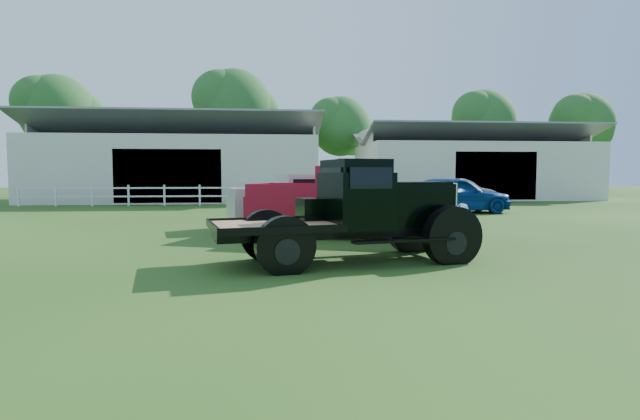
{
  "coord_description": "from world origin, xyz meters",
  "views": [
    {
      "loc": [
        -0.81,
        -9.38,
        1.82
      ],
      "look_at": [
        0.2,
        1.2,
        1.05
      ],
      "focal_mm": 28.0,
      "sensor_mm": 36.0,
      "label": 1
    }
  ],
  "objects_px": {
    "red_pickup": "(346,201)",
    "misc_car_grey": "(454,194)",
    "vintage_flatbed": "(350,211)",
    "misc_car_blue": "(454,195)",
    "white_pickup": "(299,201)"
  },
  "relations": [
    {
      "from": "white_pickup",
      "to": "misc_car_grey",
      "type": "relative_size",
      "value": 1.01
    },
    {
      "from": "red_pickup",
      "to": "vintage_flatbed",
      "type": "bearing_deg",
      "value": -77.62
    },
    {
      "from": "misc_car_grey",
      "to": "vintage_flatbed",
      "type": "bearing_deg",
      "value": 126.25
    },
    {
      "from": "vintage_flatbed",
      "to": "red_pickup",
      "type": "relative_size",
      "value": 0.94
    },
    {
      "from": "misc_car_blue",
      "to": "misc_car_grey",
      "type": "distance_m",
      "value": 2.29
    },
    {
      "from": "red_pickup",
      "to": "misc_car_blue",
      "type": "xyz_separation_m",
      "value": [
        6.35,
        8.22,
        -0.18
      ]
    },
    {
      "from": "vintage_flatbed",
      "to": "misc_car_grey",
      "type": "xyz_separation_m",
      "value": [
        7.64,
        14.52,
        -0.27
      ]
    },
    {
      "from": "red_pickup",
      "to": "white_pickup",
      "type": "height_order",
      "value": "red_pickup"
    },
    {
      "from": "vintage_flatbed",
      "to": "misc_car_blue",
      "type": "relative_size",
      "value": 1.06
    },
    {
      "from": "vintage_flatbed",
      "to": "misc_car_grey",
      "type": "relative_size",
      "value": 1.11
    },
    {
      "from": "red_pickup",
      "to": "misc_car_grey",
      "type": "distance_m",
      "value": 12.59
    },
    {
      "from": "red_pickup",
      "to": "misc_car_grey",
      "type": "relative_size",
      "value": 1.19
    },
    {
      "from": "misc_car_blue",
      "to": "vintage_flatbed",
      "type": "bearing_deg",
      "value": 146.48
    },
    {
      "from": "misc_car_blue",
      "to": "white_pickup",
      "type": "bearing_deg",
      "value": 122.05
    },
    {
      "from": "vintage_flatbed",
      "to": "misc_car_grey",
      "type": "height_order",
      "value": "vintage_flatbed"
    }
  ]
}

